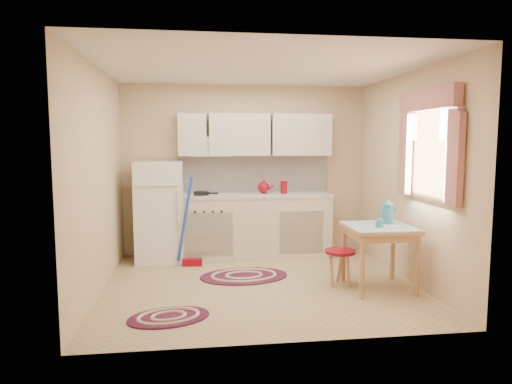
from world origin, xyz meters
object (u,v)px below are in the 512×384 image
Objects in this scene: base_cabinets at (252,227)px; table at (379,258)px; stool at (340,268)px; fridge at (160,211)px.

base_cabinets is 2.07m from table.
table is 0.46m from stool.
fridge reaches higher than stool.
base_cabinets is at bearing 127.43° from table.
fridge is 2.63m from stool.
fridge is 1.94× the size of table.
stool is at bearing 157.26° from table.
stool is at bearing -33.40° from fridge.
base_cabinets reaches higher than stool.
table is at bearing -31.88° from fridge.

